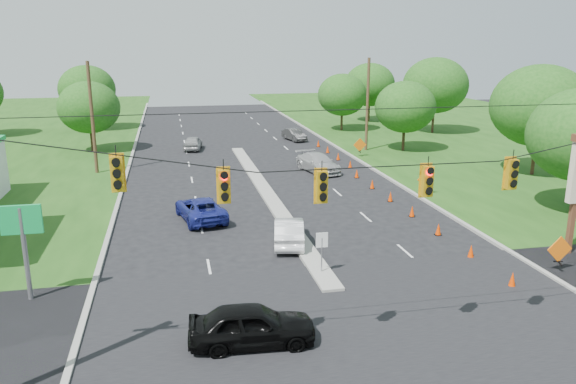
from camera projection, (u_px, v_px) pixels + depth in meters
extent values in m
plane|color=black|center=(365.00, 340.00, 20.16)|extent=(160.00, 160.00, 0.00)
cube|color=black|center=(365.00, 340.00, 20.16)|extent=(160.00, 14.00, 0.02)
cube|color=gray|center=(128.00, 172.00, 46.49)|extent=(0.25, 110.00, 0.16)
cube|color=gray|center=(359.00, 162.00, 50.54)|extent=(0.25, 110.00, 0.16)
cube|color=gray|center=(266.00, 193.00, 40.01)|extent=(1.00, 34.00, 0.18)
cylinder|color=gray|center=(322.00, 257.00, 25.60)|extent=(0.06, 0.06, 1.80)
cube|color=white|center=(322.00, 240.00, 25.39)|extent=(0.55, 0.04, 0.70)
cylinder|color=black|center=(384.00, 154.00, 17.41)|extent=(24.00, 0.04, 0.04)
cube|color=gold|center=(117.00, 174.00, 15.87)|extent=(0.34, 0.24, 1.00)
cube|color=gold|center=(224.00, 186.00, 16.61)|extent=(0.34, 0.24, 1.00)
cube|color=gold|center=(322.00, 187.00, 17.25)|extent=(0.34, 0.24, 1.00)
cube|color=gold|center=(427.00, 181.00, 17.96)|extent=(0.34, 0.24, 1.00)
cube|color=gold|center=(511.00, 174.00, 18.54)|extent=(0.34, 0.24, 1.00)
cylinder|color=#422D1C|center=(92.00, 118.00, 44.85)|extent=(0.28, 0.28, 9.00)
cylinder|color=#422D1C|center=(367.00, 105.00, 54.60)|extent=(0.28, 0.28, 9.00)
cylinder|color=gray|center=(26.00, 255.00, 22.81)|extent=(0.20, 0.20, 4.00)
cube|color=#0DA249|center=(21.00, 220.00, 22.42)|extent=(1.60, 0.15, 1.20)
cube|color=#59331E|center=(573.00, 212.00, 27.85)|extent=(0.25, 0.25, 4.40)
cone|color=#ED3800|center=(512.00, 279.00, 24.47)|extent=(0.32, 0.32, 0.70)
cone|color=#ED3800|center=(471.00, 251.00, 27.78)|extent=(0.32, 0.32, 0.70)
cone|color=#ED3800|center=(438.00, 229.00, 31.09)|extent=(0.32, 0.32, 0.70)
cone|color=#ED3800|center=(412.00, 211.00, 34.40)|extent=(0.32, 0.32, 0.70)
cone|color=#ED3800|center=(390.00, 196.00, 37.70)|extent=(0.32, 0.32, 0.70)
cone|color=#ED3800|center=(372.00, 184.00, 41.01)|extent=(0.32, 0.32, 0.70)
cone|color=#ED3800|center=(357.00, 174.00, 44.32)|extent=(0.32, 0.32, 0.70)
cone|color=#ED3800|center=(350.00, 164.00, 47.75)|extent=(0.32, 0.32, 0.70)
cone|color=#ED3800|center=(338.00, 156.00, 51.06)|extent=(0.32, 0.32, 0.70)
cone|color=#ED3800|center=(328.00, 149.00, 54.37)|extent=(0.32, 0.32, 0.70)
cone|color=#ED3800|center=(318.00, 143.00, 57.68)|extent=(0.32, 0.32, 0.70)
cube|color=black|center=(558.00, 261.00, 25.96)|extent=(0.06, 0.58, 0.26)
cube|color=black|center=(558.00, 261.00, 25.96)|extent=(0.06, 0.58, 0.26)
cube|color=orange|center=(560.00, 249.00, 25.81)|extent=(1.27, 0.05, 1.27)
cube|color=black|center=(425.00, 188.00, 39.20)|extent=(0.06, 0.58, 0.26)
cube|color=black|center=(425.00, 188.00, 39.20)|extent=(0.06, 0.58, 0.26)
cube|color=orange|center=(426.00, 179.00, 39.04)|extent=(1.27, 0.05, 1.27)
cube|color=black|center=(360.00, 151.00, 52.43)|extent=(0.06, 0.58, 0.26)
cube|color=black|center=(360.00, 151.00, 52.43)|extent=(0.06, 0.58, 0.26)
cube|color=orange|center=(360.00, 145.00, 52.28)|extent=(1.27, 0.05, 1.27)
cylinder|color=black|center=(92.00, 139.00, 54.84)|extent=(0.28, 0.28, 2.52)
ellipsoid|color=#194C14|center=(89.00, 107.00, 54.05)|extent=(5.88, 5.88, 5.04)
cylinder|color=black|center=(90.00, 118.00, 68.57)|extent=(0.28, 0.28, 2.88)
ellipsoid|color=#194C14|center=(87.00, 89.00, 67.67)|extent=(6.72, 6.72, 5.76)
cylinder|color=black|center=(534.00, 155.00, 44.95)|extent=(0.28, 0.28, 3.24)
ellipsoid|color=#194C14|center=(540.00, 106.00, 43.93)|extent=(7.56, 7.56, 6.48)
cylinder|color=black|center=(403.00, 138.00, 55.18)|extent=(0.28, 0.28, 2.52)
ellipsoid|color=#194C14|center=(405.00, 107.00, 54.39)|extent=(5.88, 5.88, 5.04)
cylinder|color=black|center=(433.00, 119.00, 66.15)|extent=(0.28, 0.28, 3.24)
ellipsoid|color=#194C14|center=(435.00, 85.00, 65.13)|extent=(7.56, 7.56, 6.48)
cylinder|color=black|center=(369.00, 111.00, 75.79)|extent=(0.28, 0.28, 2.88)
ellipsoid|color=#194C14|center=(370.00, 85.00, 74.89)|extent=(6.72, 6.72, 5.76)
cylinder|color=black|center=(342.00, 120.00, 68.02)|extent=(0.28, 0.28, 2.52)
ellipsoid|color=#194C14|center=(342.00, 95.00, 67.23)|extent=(5.88, 5.88, 5.04)
imported|color=black|center=(252.00, 325.00, 19.66)|extent=(4.57, 2.07, 1.52)
imported|color=white|center=(289.00, 231.00, 29.64)|extent=(2.30, 4.52, 1.42)
imported|color=navy|center=(200.00, 209.00, 33.71)|extent=(3.22, 5.34, 1.39)
imported|color=#A6A6A6|center=(318.00, 163.00, 46.36)|extent=(3.19, 5.51, 1.50)
imported|color=#969696|center=(193.00, 143.00, 55.99)|extent=(2.22, 4.25, 1.38)
imported|color=#2B2B2B|center=(294.00, 135.00, 61.34)|extent=(2.23, 4.06, 1.27)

